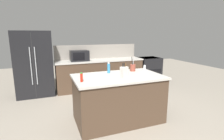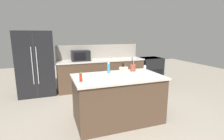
{
  "view_description": "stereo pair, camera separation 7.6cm",
  "coord_description": "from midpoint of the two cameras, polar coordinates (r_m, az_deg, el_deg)",
  "views": [
    {
      "loc": [
        -1.32,
        -3.09,
        1.76
      ],
      "look_at": [
        0.0,
        0.35,
        0.99
      ],
      "focal_mm": 28.0,
      "sensor_mm": 36.0,
      "label": 1
    },
    {
      "loc": [
        -1.25,
        -3.12,
        1.76
      ],
      "look_at": [
        0.0,
        0.35,
        0.99
      ],
      "focal_mm": 28.0,
      "sensor_mm": 36.0,
      "label": 2
    }
  ],
  "objects": [
    {
      "name": "back_counter_run",
      "position": [
        5.69,
        -3.07,
        -1.3
      ],
      "size": [
        2.8,
        0.66,
        0.94
      ],
      "color": "#4C3828",
      "rests_on": "ground_plane"
    },
    {
      "name": "utensil_crock",
      "position": [
        3.91,
        7.4,
        0.81
      ],
      "size": [
        0.12,
        0.12,
        0.32
      ],
      "color": "brown",
      "rests_on": "kitchen_island"
    },
    {
      "name": "range_oven",
      "position": [
        6.43,
        12.64,
        -0.06
      ],
      "size": [
        0.76,
        0.65,
        0.92
      ],
      "color": "black",
      "rests_on": "ground_plane"
    },
    {
      "name": "dish_soap_bottle",
      "position": [
        3.68,
        -0.52,
        0.62
      ],
      "size": [
        0.06,
        0.06,
        0.23
      ],
      "color": "#3384BC",
      "rests_on": "kitchen_island"
    },
    {
      "name": "ground_plane",
      "position": [
        3.8,
        2.45,
        -15.85
      ],
      "size": [
        14.0,
        14.0,
        0.0
      ],
      "primitive_type": "plane",
      "color": "gray"
    },
    {
      "name": "hot_sauce_bottle",
      "position": [
        3.07,
        -9.48,
        -2.37
      ],
      "size": [
        0.05,
        0.05,
        0.17
      ],
      "color": "red",
      "rests_on": "kitchen_island"
    },
    {
      "name": "refrigerator",
      "position": [
        5.44,
        -23.26,
        1.94
      ],
      "size": [
        1.0,
        0.75,
        1.84
      ],
      "color": "black",
      "rests_on": "ground_plane"
    },
    {
      "name": "microwave",
      "position": [
        5.43,
        -9.83,
        4.65
      ],
      "size": [
        0.55,
        0.39,
        0.32
      ],
      "color": "black",
      "rests_on": "back_counter_run"
    },
    {
      "name": "knife_block",
      "position": [
        3.24,
        4.46,
        -0.84
      ],
      "size": [
        0.15,
        0.13,
        0.29
      ],
      "rotation": [
        0.0,
        0.0,
        0.26
      ],
      "color": "beige",
      "rests_on": "kitchen_island"
    },
    {
      "name": "salt_shaker",
      "position": [
        4.05,
        11.21,
        0.7
      ],
      "size": [
        0.05,
        0.05,
        0.12
      ],
      "color": "silver",
      "rests_on": "kitchen_island"
    },
    {
      "name": "wall_backsplash",
      "position": [
        5.87,
        -4.04,
        6.02
      ],
      "size": [
        2.76,
        0.03,
        0.46
      ],
      "primitive_type": "cube",
      "color": "gray",
      "rests_on": "back_counter_run"
    },
    {
      "name": "spice_jar_oregano",
      "position": [
        3.74,
        5.41,
        -0.18
      ],
      "size": [
        0.05,
        0.05,
        0.1
      ],
      "color": "#567038",
      "rests_on": "kitchen_island"
    },
    {
      "name": "kitchen_island",
      "position": [
        3.6,
        2.52,
        -9.19
      ],
      "size": [
        1.76,
        1.03,
        0.94
      ],
      "color": "#4C3828",
      "rests_on": "ground_plane"
    }
  ]
}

